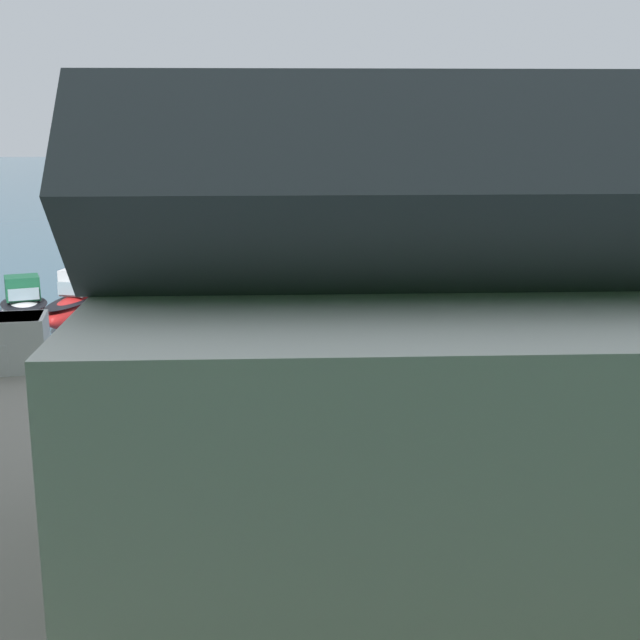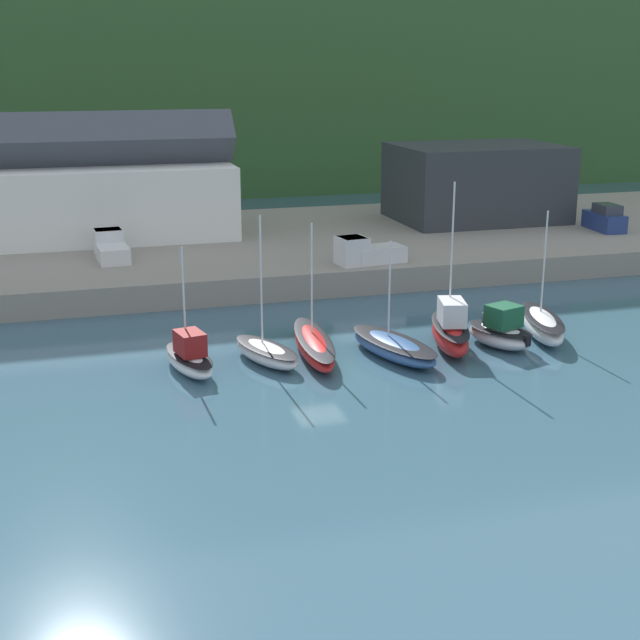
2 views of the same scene
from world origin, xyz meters
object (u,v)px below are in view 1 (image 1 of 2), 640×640
(moored_boat_1, at_px, (276,313))
(moored_boat_2, at_px, (223,315))
(moored_boat_4, at_px, (79,303))
(moored_boat_3, at_px, (147,310))
(pickup_truck_1, at_px, (503,399))
(moored_boat_0, at_px, (355,307))
(mooring_buoy_0, at_px, (613,295))
(moored_boat_5, at_px, (24,306))

(moored_boat_1, xyz_separation_m, moored_boat_2, (2.67, 0.43, 0.04))
(moored_boat_1, relative_size, moored_boat_4, 0.85)
(moored_boat_1, relative_size, moored_boat_3, 1.07)
(moored_boat_3, xyz_separation_m, pickup_truck_1, (-13.15, 20.95, 1.97))
(moored_boat_0, bearing_deg, moored_boat_4, -13.46)
(moored_boat_2, bearing_deg, moored_boat_1, -164.53)
(moored_boat_4, bearing_deg, moored_boat_1, -168.96)
(mooring_buoy_0, bearing_deg, moored_boat_3, 7.86)
(moored_boat_0, height_order, moored_boat_3, moored_boat_0)
(moored_boat_4, relative_size, mooring_buoy_0, 11.84)
(moored_boat_1, bearing_deg, moored_boat_2, -10.37)
(moored_boat_1, height_order, moored_boat_3, moored_boat_1)
(moored_boat_2, relative_size, mooring_buoy_0, 10.98)
(moored_boat_5, bearing_deg, pickup_truck_1, 114.33)
(pickup_truck_1, bearing_deg, moored_boat_5, -51.00)
(moored_boat_1, distance_m, moored_boat_5, 12.91)
(moored_boat_5, bearing_deg, mooring_buoy_0, 167.92)
(moored_boat_2, height_order, moored_boat_5, moored_boat_2)
(moored_boat_5, distance_m, pickup_truck_1, 28.55)
(moored_boat_2, bearing_deg, moored_boat_0, -168.06)
(moored_boat_4, relative_size, pickup_truck_1, 1.86)
(mooring_buoy_0, bearing_deg, moored_boat_4, 7.70)
(moored_boat_3, height_order, mooring_buoy_0, moored_boat_3)
(moored_boat_2, bearing_deg, mooring_buoy_0, -160.89)
(moored_boat_0, relative_size, pickup_truck_1, 1.31)
(moored_boat_1, distance_m, moored_boat_4, 10.06)
(moored_boat_0, relative_size, mooring_buoy_0, 8.33)
(moored_boat_3, xyz_separation_m, moored_boat_5, (6.23, 0.04, 0.29))
(moored_boat_0, distance_m, moored_boat_3, 10.69)
(moored_boat_0, xyz_separation_m, moored_boat_3, (10.66, -0.74, -0.21))
(moored_boat_0, bearing_deg, pickup_truck_1, 85.02)
(moored_boat_2, bearing_deg, moored_boat_5, -1.29)
(moored_boat_4, distance_m, mooring_buoy_0, 29.40)
(moored_boat_5, bearing_deg, moored_boat_2, 153.92)
(moored_boat_5, xyz_separation_m, pickup_truck_1, (-19.38, 20.90, 1.68))
(moored_boat_4, bearing_deg, pickup_truck_1, 143.19)
(pickup_truck_1, relative_size, mooring_buoy_0, 6.37)
(moored_boat_2, height_order, moored_boat_4, moored_boat_4)
(moored_boat_3, height_order, moored_boat_4, moored_boat_4)
(mooring_buoy_0, bearing_deg, moored_boat_0, 15.88)
(moored_boat_3, bearing_deg, moored_boat_0, 161.44)
(moored_boat_1, xyz_separation_m, pickup_truck_1, (-6.51, 19.98, 1.97))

